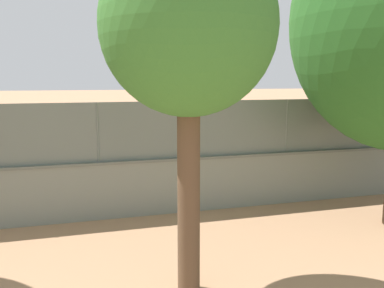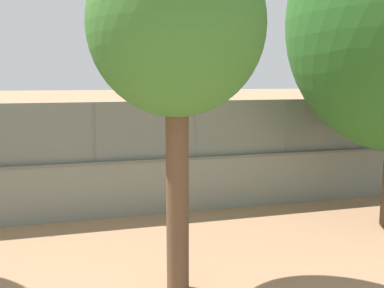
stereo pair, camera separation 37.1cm
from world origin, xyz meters
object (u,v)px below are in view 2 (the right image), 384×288
object	(u,v)px
player_near_wall_returning	(227,156)
sports_ball	(171,159)
player_crossing_court	(163,132)
tree_behind_wall_right	(177,29)
player_baseline_waiting	(180,137)

from	to	relation	value
player_near_wall_returning	sports_ball	size ratio (longest dim) A/B	8.45
player_crossing_court	tree_behind_wall_right	bearing A→B (deg)	79.70
player_near_wall_returning	player_crossing_court	bearing A→B (deg)	-84.08
player_baseline_waiting	tree_behind_wall_right	xyz separation A→B (m)	(3.52, 14.54, 4.00)
player_baseline_waiting	sports_ball	xyz separation A→B (m)	(0.85, 1.59, -0.90)
player_crossing_court	tree_behind_wall_right	xyz separation A→B (m)	(3.16, 17.38, 4.06)
tree_behind_wall_right	player_near_wall_returning	bearing A→B (deg)	-115.60
sports_ball	tree_behind_wall_right	world-z (taller)	tree_behind_wall_right
player_near_wall_returning	tree_behind_wall_right	size ratio (longest dim) A/B	0.25
player_baseline_waiting	tree_behind_wall_right	size ratio (longest dim) A/B	0.25
player_baseline_waiting	player_crossing_court	distance (m)	2.86
player_near_wall_returning	player_crossing_court	size ratio (longest dim) A/B	1.04
tree_behind_wall_right	sports_ball	bearing A→B (deg)	-101.66
player_baseline_waiting	player_near_wall_returning	distance (m)	6.06
player_crossing_court	tree_behind_wall_right	world-z (taller)	tree_behind_wall_right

